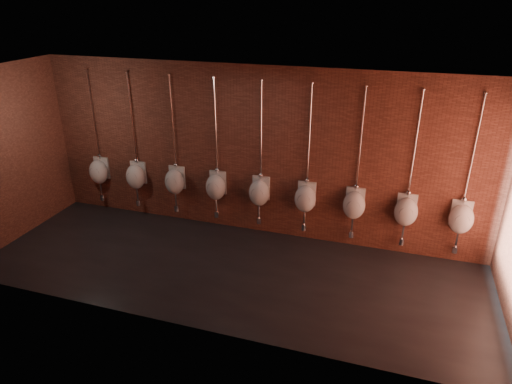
% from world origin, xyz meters
% --- Properties ---
extents(ground, '(8.50, 8.50, 0.00)m').
position_xyz_m(ground, '(0.00, 0.00, 0.00)').
color(ground, black).
rests_on(ground, ground).
extents(room_shell, '(8.54, 3.04, 3.22)m').
position_xyz_m(room_shell, '(0.00, 0.00, 2.01)').
color(room_shell, black).
rests_on(room_shell, ground).
extents(urinal_0, '(0.40, 0.35, 2.72)m').
position_xyz_m(urinal_0, '(-3.40, 1.36, 0.90)').
color(urinal_0, silver).
rests_on(urinal_0, ground).
extents(urinal_1, '(0.40, 0.35, 2.72)m').
position_xyz_m(urinal_1, '(-2.52, 1.36, 0.90)').
color(urinal_1, silver).
rests_on(urinal_1, ground).
extents(urinal_2, '(0.40, 0.35, 2.72)m').
position_xyz_m(urinal_2, '(-1.64, 1.36, 0.90)').
color(urinal_2, silver).
rests_on(urinal_2, ground).
extents(urinal_3, '(0.40, 0.35, 2.72)m').
position_xyz_m(urinal_3, '(-0.77, 1.36, 0.90)').
color(urinal_3, silver).
rests_on(urinal_3, ground).
extents(urinal_4, '(0.40, 0.35, 2.72)m').
position_xyz_m(urinal_4, '(0.11, 1.36, 0.90)').
color(urinal_4, silver).
rests_on(urinal_4, ground).
extents(urinal_5, '(0.40, 0.35, 2.72)m').
position_xyz_m(urinal_5, '(0.99, 1.36, 0.90)').
color(urinal_5, silver).
rests_on(urinal_5, ground).
extents(urinal_6, '(0.40, 0.35, 2.72)m').
position_xyz_m(urinal_6, '(1.87, 1.36, 0.90)').
color(urinal_6, silver).
rests_on(urinal_6, ground).
extents(urinal_7, '(0.40, 0.35, 2.72)m').
position_xyz_m(urinal_7, '(2.75, 1.36, 0.90)').
color(urinal_7, silver).
rests_on(urinal_7, ground).
extents(urinal_8, '(0.40, 0.35, 2.72)m').
position_xyz_m(urinal_8, '(3.63, 1.36, 0.90)').
color(urinal_8, silver).
rests_on(urinal_8, ground).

